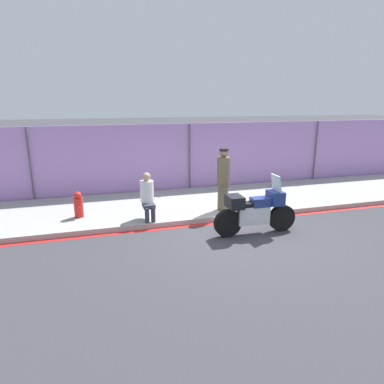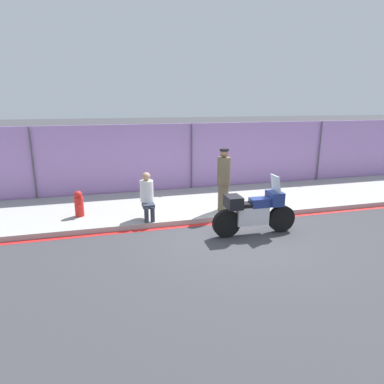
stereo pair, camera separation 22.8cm
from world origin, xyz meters
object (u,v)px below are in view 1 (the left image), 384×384
motorcycle (255,211)px  officer_standing (223,179)px  person_seated_on_curb (147,194)px  fire_hydrant (78,205)px

motorcycle → officer_standing: (-0.21, 1.66, 0.47)m
officer_standing → person_seated_on_curb: (-2.25, -0.13, -0.23)m
officer_standing → fire_hydrant: (-4.07, 0.53, -0.58)m
officer_standing → person_seated_on_curb: officer_standing is taller
person_seated_on_curb → fire_hydrant: (-1.82, 0.66, -0.34)m
person_seated_on_curb → motorcycle: bearing=-31.9°
motorcycle → person_seated_on_curb: motorcycle is taller
officer_standing → fire_hydrant: officer_standing is taller
person_seated_on_curb → fire_hydrant: size_ratio=1.75×
motorcycle → officer_standing: size_ratio=1.21×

